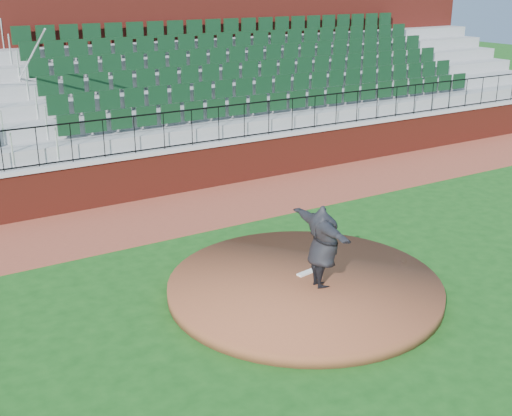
# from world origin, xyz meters

# --- Properties ---
(ground) EXTENTS (90.00, 90.00, 0.00)m
(ground) POSITION_xyz_m (0.00, 0.00, 0.00)
(ground) COLOR #154B15
(ground) RESTS_ON ground
(warning_track) EXTENTS (34.00, 3.20, 0.01)m
(warning_track) POSITION_xyz_m (0.00, 5.40, 0.01)
(warning_track) COLOR brown
(warning_track) RESTS_ON ground
(field_wall) EXTENTS (34.00, 0.35, 1.20)m
(field_wall) POSITION_xyz_m (0.00, 7.00, 0.60)
(field_wall) COLOR maroon
(field_wall) RESTS_ON ground
(wall_cap) EXTENTS (34.00, 0.45, 0.10)m
(wall_cap) POSITION_xyz_m (0.00, 7.00, 1.25)
(wall_cap) COLOR #B7B7B7
(wall_cap) RESTS_ON field_wall
(wall_railing) EXTENTS (34.00, 0.05, 1.00)m
(wall_railing) POSITION_xyz_m (0.00, 7.00, 1.80)
(wall_railing) COLOR black
(wall_railing) RESTS_ON wall_cap
(seating_stands) EXTENTS (34.00, 5.10, 4.60)m
(seating_stands) POSITION_xyz_m (0.00, 9.72, 2.30)
(seating_stands) COLOR gray
(seating_stands) RESTS_ON ground
(concourse_wall) EXTENTS (34.00, 0.50, 5.50)m
(concourse_wall) POSITION_xyz_m (0.00, 12.52, 2.75)
(concourse_wall) COLOR maroon
(concourse_wall) RESTS_ON ground
(pitchers_mound) EXTENTS (5.26, 5.26, 0.25)m
(pitchers_mound) POSITION_xyz_m (0.14, -0.06, 0.12)
(pitchers_mound) COLOR brown
(pitchers_mound) RESTS_ON ground
(pitching_rubber) EXTENTS (0.53, 0.21, 0.03)m
(pitching_rubber) POSITION_xyz_m (0.41, 0.21, 0.27)
(pitching_rubber) COLOR white
(pitching_rubber) RESTS_ON pitchers_mound
(pitcher) EXTENTS (0.80, 2.04, 1.62)m
(pitcher) POSITION_xyz_m (0.29, -0.39, 1.06)
(pitcher) COLOR black
(pitcher) RESTS_ON pitchers_mound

